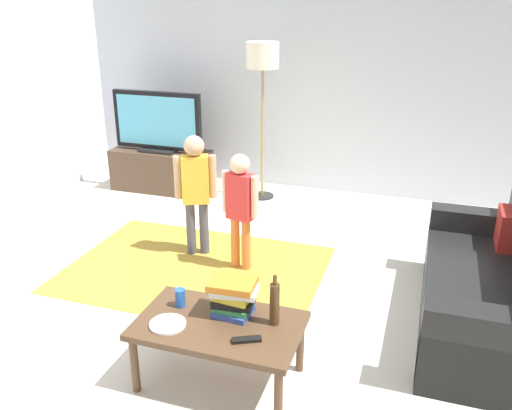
{
  "coord_description": "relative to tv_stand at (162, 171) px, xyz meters",
  "views": [
    {
      "loc": [
        1.3,
        -3.32,
        2.28
      ],
      "look_at": [
        0.0,
        0.6,
        0.65
      ],
      "focal_mm": 38.06,
      "sensor_mm": 36.0,
      "label": 1
    }
  ],
  "objects": [
    {
      "name": "soda_can",
      "position": [
        1.69,
        -2.96,
        0.24
      ],
      "size": [
        0.07,
        0.07,
        0.12
      ],
      "primitive_type": "cylinder",
      "color": "#2659B2",
      "rests_on": "coffee_table"
    },
    {
      "name": "plate",
      "position": [
        1.71,
        -3.18,
        0.18
      ],
      "size": [
        0.22,
        0.22,
        0.02
      ],
      "color": "white",
      "rests_on": "coffee_table"
    },
    {
      "name": "floor_lamp",
      "position": [
        1.24,
        0.15,
        1.3
      ],
      "size": [
        0.36,
        0.36,
        1.78
      ],
      "color": "#262626",
      "rests_on": "ground"
    },
    {
      "name": "area_rug",
      "position": [
        1.24,
        -1.77,
        -0.24
      ],
      "size": [
        2.2,
        1.6,
        0.01
      ],
      "primitive_type": "cube",
      "color": "#B28C33",
      "rests_on": "ground"
    },
    {
      "name": "child_center",
      "position": [
        1.6,
        -1.6,
        0.38
      ],
      "size": [
        0.34,
        0.17,
        1.04
      ],
      "color": "orange",
      "rests_on": "ground"
    },
    {
      "name": "book_stack",
      "position": [
        2.04,
        -2.94,
        0.3
      ],
      "size": [
        0.31,
        0.23,
        0.23
      ],
      "color": "#334CA5",
      "rests_on": "coffee_table"
    },
    {
      "name": "tv_remote",
      "position": [
        2.21,
        -3.18,
        0.19
      ],
      "size": [
        0.17,
        0.12,
        0.02
      ],
      "primitive_type": "cube",
      "rotation": [
        0.0,
        0.0,
        0.46
      ],
      "color": "black",
      "rests_on": "coffee_table"
    },
    {
      "name": "wall_back",
      "position": [
        1.78,
        0.7,
        1.11
      ],
      "size": [
        6.0,
        0.12,
        2.7
      ],
      "primitive_type": "cube",
      "color": "silver",
      "rests_on": "ground"
    },
    {
      "name": "tv_stand",
      "position": [
        0.0,
        0.0,
        0.0
      ],
      "size": [
        1.2,
        0.44,
        0.5
      ],
      "color": "#4C3828",
      "rests_on": "ground"
    },
    {
      "name": "couch",
      "position": [
        3.63,
        -1.92,
        0.05
      ],
      "size": [
        0.8,
        1.8,
        0.86
      ],
      "color": "black",
      "rests_on": "ground"
    },
    {
      "name": "bottle",
      "position": [
        2.31,
        -2.96,
        0.31
      ],
      "size": [
        0.06,
        0.06,
        0.33
      ],
      "color": "#4C3319",
      "rests_on": "coffee_table"
    },
    {
      "name": "ground",
      "position": [
        1.78,
        -2.3,
        -0.24
      ],
      "size": [
        7.8,
        7.8,
        0.0
      ],
      "primitive_type": "plane",
      "color": "beige"
    },
    {
      "name": "coffee_table",
      "position": [
        1.99,
        -3.06,
        0.13
      ],
      "size": [
        1.0,
        0.6,
        0.42
      ],
      "color": "#513823",
      "rests_on": "ground"
    },
    {
      "name": "child_near_tv",
      "position": [
        1.13,
        -1.46,
        0.43
      ],
      "size": [
        0.35,
        0.22,
        1.12
      ],
      "color": "#4C4C59",
      "rests_on": "ground"
    },
    {
      "name": "tv",
      "position": [
        -0.0,
        -0.02,
        0.6
      ],
      "size": [
        1.1,
        0.28,
        0.71
      ],
      "color": "black",
      "rests_on": "tv_stand"
    }
  ]
}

